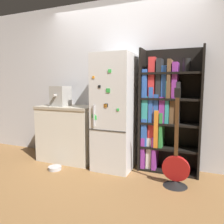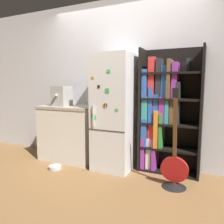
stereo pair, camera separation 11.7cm
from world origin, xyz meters
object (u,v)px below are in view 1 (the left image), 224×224
object	(u,v)px
espresso_machine	(61,96)
guitar	(176,173)
bookshelf	(163,111)
refrigerator	(115,112)
pet_bowl	(55,168)

from	to	relation	value
espresso_machine	guitar	distance (m)	2.11
guitar	bookshelf	bearing A→B (deg)	117.14
refrigerator	bookshelf	world-z (taller)	bookshelf
bookshelf	espresso_machine	xyz separation A→B (m)	(-1.64, -0.19, 0.20)
refrigerator	espresso_machine	xyz separation A→B (m)	(-0.95, -0.02, 0.22)
espresso_machine	bookshelf	bearing A→B (deg)	6.54
bookshelf	refrigerator	bearing A→B (deg)	-166.55
guitar	pet_bowl	xyz separation A→B (m)	(-1.72, -0.14, -0.15)
refrigerator	pet_bowl	world-z (taller)	refrigerator
guitar	pet_bowl	bearing A→B (deg)	-175.47
espresso_machine	guitar	bearing A→B (deg)	-8.81
bookshelf	guitar	distance (m)	0.89
espresso_machine	pet_bowl	bearing A→B (deg)	-68.77
bookshelf	pet_bowl	world-z (taller)	bookshelf
refrigerator	pet_bowl	xyz separation A→B (m)	(-0.79, -0.45, -0.82)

